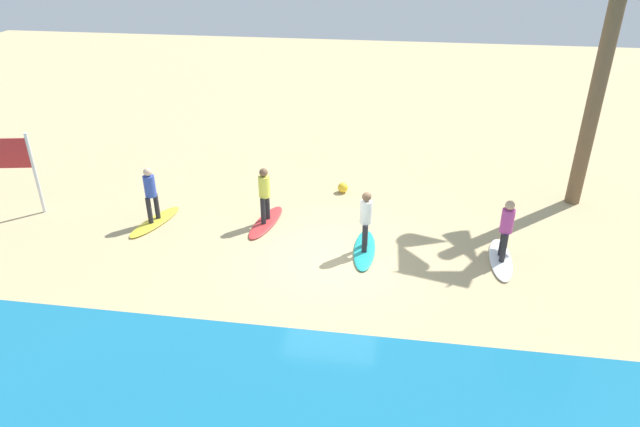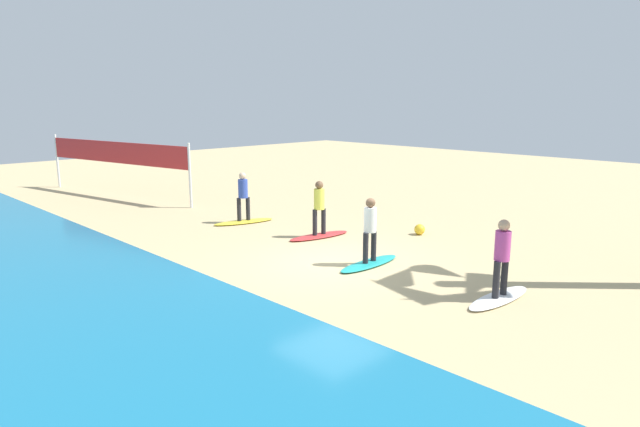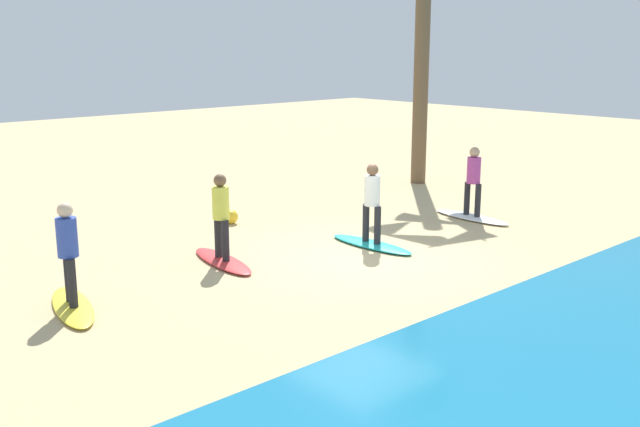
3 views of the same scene
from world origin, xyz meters
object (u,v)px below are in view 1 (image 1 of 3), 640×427
surfer_yellow (150,191)px  beach_ball (343,188)px  surfer_red (264,191)px  surfboard_yellow (155,222)px  surfboard_red (266,222)px  surfboard_teal (364,250)px  surfer_white (506,226)px  surfer_teal (366,217)px  surfboard_white (501,259)px

surfer_yellow → beach_ball: surfer_yellow is taller
surfer_red → surfboard_yellow: size_ratio=0.78×
surfboard_yellow → surfer_yellow: 0.99m
surfboard_red → surfer_yellow: size_ratio=1.28×
beach_ball → surfer_red: bearing=51.1°
surfboard_teal → surfboard_red: same height
surfer_white → surfboard_teal: 3.66m
surfboard_red → surfboard_yellow: size_ratio=1.00×
surfboard_teal → surfboard_yellow: 6.18m
surfer_teal → surfer_yellow: 6.18m
surfboard_white → surfer_red: size_ratio=1.28×
surfboard_white → surfer_teal: (3.52, 0.04, 0.99)m
surfer_yellow → beach_ball: size_ratio=4.92×
surfboard_white → surfboard_red: same height
surfboard_teal → surfer_red: size_ratio=1.28×
surfboard_red → surfer_teal: bearing=78.6°
surfboard_white → surfboard_yellow: size_ratio=1.00×
surfer_teal → surfer_red: 3.16m
surfer_red → surfer_teal: bearing=159.2°
surfer_red → surfer_yellow: 3.23m
surfer_white → surfboard_red: 6.63m
surfer_white → beach_ball: surfer_white is taller
surfboard_teal → beach_ball: 3.69m
surfer_teal → beach_ball: size_ratio=4.92×
surfer_white → surfboard_red: surfer_white is taller
surfer_teal → surfboard_red: bearing=-20.8°
beach_ball → surfboard_red: bearing=51.1°
surfboard_white → surfer_teal: size_ratio=1.28×
surfboard_white → surfer_white: 0.99m
surfer_white → surfer_red: size_ratio=1.00×
surfer_red → surfboard_teal: bearing=159.2°
surfboard_yellow → beach_ball: (-5.16, -2.88, 0.12)m
surfboard_teal → surfer_red: bearing=-112.1°
surfboard_yellow → surfer_yellow: bearing=0.0°
surfboard_red → surfer_yellow: bearing=-72.7°
surfboard_white → beach_ball: (4.50, -3.51, 0.12)m
surfboard_teal → surfboard_yellow: (6.15, -0.67, 0.00)m
surfboard_white → surfer_yellow: (9.67, -0.63, 0.99)m
surfboard_white → surfer_white: (0.00, 0.00, 0.99)m
surfer_white → surfboard_yellow: size_ratio=0.78×
surfer_teal → surfboard_red: 3.31m
surfer_white → surfboard_teal: surfer_white is taller
surfer_white → surfer_red: 6.56m
surfer_white → surfboard_red: size_ratio=0.78×
surfboard_teal → surfboard_yellow: size_ratio=1.00×
surfer_red → surfboard_yellow: surfer_red is taller
surfer_white → surfer_yellow: (9.67, -0.63, 0.00)m
surfer_yellow → surfer_red: bearing=-172.1°
surfboard_white → beach_ball: bearing=-125.8°
surfboard_teal → surfer_teal: bearing=178.6°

